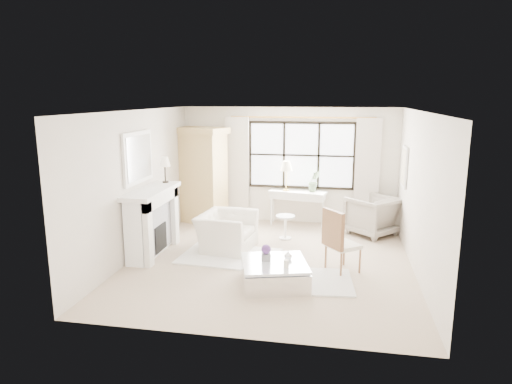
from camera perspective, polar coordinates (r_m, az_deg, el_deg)
floor at (r=8.41m, az=1.77°, el=-8.61°), size 5.50×5.50×0.00m
ceiling at (r=7.88m, az=1.90°, el=10.12°), size 5.50×5.50×0.00m
wall_back at (r=10.72m, az=4.06°, el=3.33°), size 5.00×0.00×5.00m
wall_front at (r=5.41m, az=-2.60°, el=-5.27°), size 5.00×0.00×5.00m
wall_left at (r=8.76m, az=-14.57°, el=1.03°), size 0.00×5.50×5.50m
wall_right at (r=8.05m, az=19.70°, el=-0.23°), size 0.00×5.50×5.50m
window_pane at (r=10.64m, az=5.68°, el=4.59°), size 2.40×0.02×1.50m
window_frame at (r=10.63m, az=5.67°, el=4.59°), size 2.50×0.04×1.50m
curtain_rod at (r=10.50m, az=5.75°, el=9.27°), size 3.30×0.04×0.04m
curtain_left at (r=10.84m, az=-2.33°, el=2.83°), size 0.55×0.10×2.47m
curtain_right at (r=10.59m, az=13.71°, el=2.28°), size 0.55×0.10×2.47m
fireplace at (r=8.82m, az=-12.99°, el=-3.50°), size 0.58×1.66×1.26m
mirror_frame at (r=8.67m, az=-14.55°, el=4.20°), size 0.05×1.15×0.95m
mirror_glass at (r=8.66m, az=-14.37°, el=4.20°), size 0.02×1.00×0.80m
art_frame at (r=9.67m, az=18.06°, el=3.03°), size 0.04×0.62×0.82m
art_canvas at (r=9.67m, az=17.95°, el=3.04°), size 0.01×0.52×0.72m
mantel_lamp at (r=9.17m, az=-11.34°, el=3.59°), size 0.22×0.22×0.51m
armoire at (r=10.74m, az=-6.65°, el=2.16°), size 1.29×1.03×2.24m
console_table at (r=10.64m, az=5.20°, el=-1.97°), size 1.36×0.68×0.80m
console_lamp at (r=10.47m, az=3.81°, el=3.16°), size 0.28×0.28×0.69m
orchid_plant at (r=10.47m, az=7.24°, el=1.34°), size 0.31×0.27×0.48m
side_table at (r=9.57m, az=3.69°, el=-3.97°), size 0.40×0.40×0.51m
rug_left at (r=8.61m, az=-3.30°, el=-8.01°), size 1.87×1.39×0.03m
rug_right at (r=7.56m, az=6.24°, el=-10.98°), size 1.58×1.25×0.03m
club_armchair at (r=8.92m, az=-3.70°, el=-4.96°), size 1.10×1.22×0.72m
wingback_chair at (r=10.14m, az=14.33°, el=-2.87°), size 1.29×1.29×0.84m
french_chair at (r=7.97m, az=10.65°, el=-7.62°), size 0.68×0.68×1.08m
coffee_table at (r=7.36m, az=2.30°, el=-10.16°), size 1.23×1.23×0.38m
planter_box at (r=7.33m, az=1.27°, el=-8.13°), size 0.17×0.17×0.11m
planter_flowers at (r=7.29m, az=1.27°, el=-7.17°), size 0.15×0.15×0.15m
pillar_candle at (r=7.06m, az=3.80°, el=-8.92°), size 0.08×0.08×0.12m
coffee_vase at (r=7.39m, az=4.04°, el=-7.89°), size 0.17×0.17×0.13m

